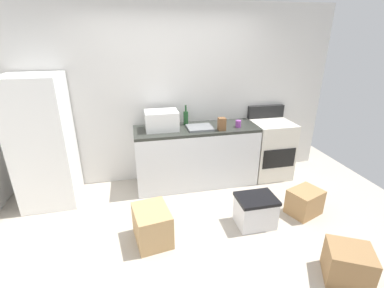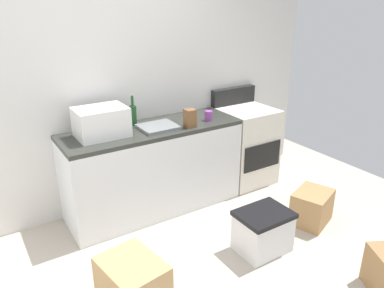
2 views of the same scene
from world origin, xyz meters
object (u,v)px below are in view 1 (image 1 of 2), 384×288
object	(u,v)px
cardboard_box_small	(305,202)
microwave	(162,120)
wine_bottle	(186,118)
cardboard_box_medium	(152,225)
coffee_mug	(238,124)
knife_block	(222,124)
refrigerator	(43,143)
stove_oven	(270,148)
storage_bin	(255,211)
cardboard_box_large	(348,264)

from	to	relation	value
cardboard_box_small	microwave	bearing A→B (deg)	146.35
wine_bottle	cardboard_box_medium	distance (m)	1.70
coffee_mug	knife_block	bearing A→B (deg)	-163.80
refrigerator	coffee_mug	distance (m)	2.66
wine_bottle	coffee_mug	size ratio (longest dim) A/B	3.00
knife_block	coffee_mug	bearing A→B (deg)	16.20
microwave	wine_bottle	distance (m)	0.40
coffee_mug	cardboard_box_medium	size ratio (longest dim) A/B	0.21
wine_bottle	cardboard_box_small	world-z (taller)	wine_bottle
refrigerator	stove_oven	world-z (taller)	refrigerator
refrigerator	cardboard_box_small	world-z (taller)	refrigerator
coffee_mug	storage_bin	bearing A→B (deg)	-97.71
cardboard_box_medium	storage_bin	bearing A→B (deg)	0.61
storage_bin	cardboard_box_large	bearing A→B (deg)	-61.65
coffee_mug	cardboard_box_small	distance (m)	1.38
microwave	cardboard_box_small	distance (m)	2.19
cardboard_box_large	wine_bottle	bearing A→B (deg)	115.66
cardboard_box_large	cardboard_box_small	size ratio (longest dim) A/B	0.98
stove_oven	wine_bottle	xyz separation A→B (m)	(-1.34, 0.17, 0.54)
refrigerator	wine_bottle	xyz separation A→B (m)	(1.93, 0.22, 0.15)
knife_block	cardboard_box_small	world-z (taller)	knife_block
microwave	knife_block	bearing A→B (deg)	-14.68
knife_block	cardboard_box_medium	bearing A→B (deg)	-138.15
knife_block	storage_bin	bearing A→B (deg)	-81.93
wine_bottle	cardboard_box_medium	bearing A→B (deg)	-115.98
refrigerator	cardboard_box_medium	size ratio (longest dim) A/B	3.69
microwave	knife_block	world-z (taller)	microwave
microwave	coffee_mug	bearing A→B (deg)	-6.93
coffee_mug	storage_bin	distance (m)	1.31
stove_oven	cardboard_box_large	distance (m)	2.13
wine_bottle	coffee_mug	xyz separation A→B (m)	(0.73, -0.28, -0.06)
refrigerator	cardboard_box_large	bearing A→B (deg)	-34.09
microwave	storage_bin	bearing A→B (deg)	-51.02
knife_block	storage_bin	distance (m)	1.27
cardboard_box_small	wine_bottle	bearing A→B (deg)	135.92
wine_bottle	knife_block	size ratio (longest dim) A/B	1.67
microwave	wine_bottle	bearing A→B (deg)	20.57
refrigerator	storage_bin	bearing A→B (deg)	-23.79
microwave	cardboard_box_small	world-z (taller)	microwave
stove_oven	refrigerator	bearing A→B (deg)	-179.03
microwave	cardboard_box_large	xyz separation A→B (m)	(1.47, -2.12, -0.86)
storage_bin	cardboard_box_medium	bearing A→B (deg)	-179.39
coffee_mug	knife_block	xyz separation A→B (m)	(-0.28, -0.08, 0.04)
microwave	cardboard_box_medium	world-z (taller)	microwave
knife_block	stove_oven	bearing A→B (deg)	12.10
stove_oven	cardboard_box_large	bearing A→B (deg)	-96.82
knife_block	cardboard_box_medium	xyz separation A→B (m)	(-1.10, -0.99, -0.79)
coffee_mug	cardboard_box_small	xyz separation A→B (m)	(0.57, -0.98, -0.78)
knife_block	cardboard_box_small	xyz separation A→B (m)	(0.85, -0.90, -0.82)
wine_bottle	knife_block	bearing A→B (deg)	-38.74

